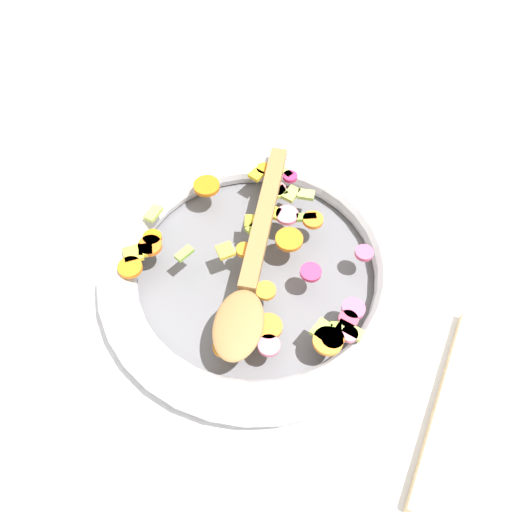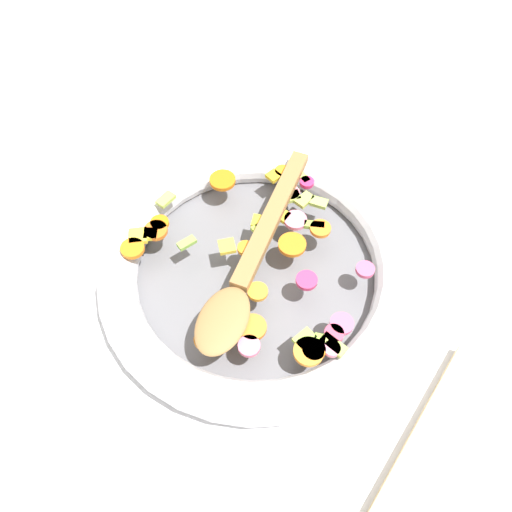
{
  "view_description": "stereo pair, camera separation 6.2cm",
  "coord_description": "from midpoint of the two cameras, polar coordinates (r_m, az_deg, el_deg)",
  "views": [
    {
      "loc": [
        0.31,
        0.15,
        0.57
      ],
      "look_at": [
        0.0,
        0.0,
        0.05
      ],
      "focal_mm": 35.0,
      "sensor_mm": 36.0,
      "label": 1
    },
    {
      "loc": [
        0.28,
        0.2,
        0.57
      ],
      "look_at": [
        0.0,
        0.0,
        0.05
      ],
      "focal_mm": 35.0,
      "sensor_mm": 36.0,
      "label": 2
    }
  ],
  "objects": [
    {
      "name": "wooden_spoon",
      "position": [
        0.6,
        -3.39,
        -1.33
      ],
      "size": [
        0.32,
        0.12,
        0.01
      ],
      "color": "olive",
      "rests_on": "chopped_vegetables"
    },
    {
      "name": "cutting_board",
      "position": [
        0.62,
        24.21,
        -18.22
      ],
      "size": [
        0.24,
        0.16,
        0.02
      ],
      "color": "tan",
      "rests_on": "ground_plane"
    },
    {
      "name": "skillet",
      "position": [
        0.64,
        -2.75,
        -1.58
      ],
      "size": [
        0.4,
        0.4,
        0.05
      ],
      "color": "slate",
      "rests_on": "ground_plane"
    },
    {
      "name": "ground_plane",
      "position": [
        0.66,
        -2.67,
        -2.59
      ],
      "size": [
        4.0,
        4.0,
        0.0
      ],
      "primitive_type": "plane",
      "color": "silver"
    },
    {
      "name": "chopped_vegetables",
      "position": [
        0.62,
        -2.05,
        -0.08
      ],
      "size": [
        0.3,
        0.31,
        0.01
      ],
      "color": "orange",
      "rests_on": "skillet"
    }
  ]
}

